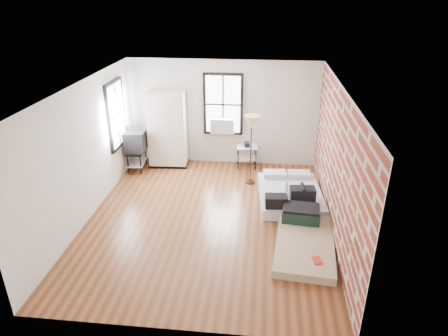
# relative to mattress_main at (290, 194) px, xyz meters

# --- Properties ---
(ground) EXTENTS (6.00, 6.00, 0.00)m
(ground) POSITION_rel_mattress_main_xyz_m (-1.75, -0.98, -0.16)
(ground) COLOR #5A2D17
(ground) RESTS_ON ground
(room_shell) EXTENTS (5.02, 6.02, 2.80)m
(room_shell) POSITION_rel_mattress_main_xyz_m (-1.52, -0.62, 1.57)
(room_shell) COLOR silver
(room_shell) RESTS_ON ground
(mattress_main) EXTENTS (1.51, 1.96, 0.60)m
(mattress_main) POSITION_rel_mattress_main_xyz_m (0.00, 0.00, 0.00)
(mattress_main) COLOR white
(mattress_main) RESTS_ON ground
(mattress_bare) EXTENTS (1.24, 2.11, 0.44)m
(mattress_bare) POSITION_rel_mattress_main_xyz_m (0.19, -1.61, -0.03)
(mattress_bare) COLOR tan
(mattress_bare) RESTS_ON ground
(wardrobe) EXTENTS (1.05, 0.64, 2.02)m
(wardrobe) POSITION_rel_mattress_main_xyz_m (-3.20, 1.67, 0.84)
(wardrobe) COLOR black
(wardrobe) RESTS_ON ground
(side_table) EXTENTS (0.57, 0.48, 0.70)m
(side_table) POSITION_rel_mattress_main_xyz_m (-1.09, 1.74, 0.31)
(side_table) COLOR black
(side_table) RESTS_ON ground
(floor_lamp) EXTENTS (0.37, 0.37, 1.74)m
(floor_lamp) POSITION_rel_mattress_main_xyz_m (-0.95, 0.81, 1.33)
(floor_lamp) COLOR black
(floor_lamp) RESTS_ON ground
(tv_stand) EXTENTS (0.59, 0.81, 1.09)m
(tv_stand) POSITION_rel_mattress_main_xyz_m (-3.96, 1.28, 0.62)
(tv_stand) COLOR black
(tv_stand) RESTS_ON ground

